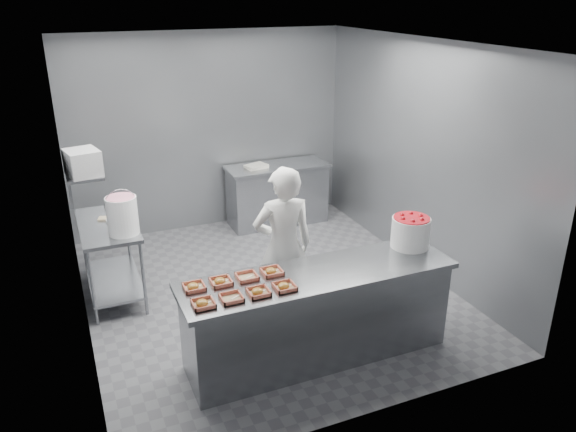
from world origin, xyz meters
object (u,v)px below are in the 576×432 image
(service_counter, at_px, (318,315))
(back_counter, at_px, (277,194))
(tray_4, at_px, (194,287))
(worker, at_px, (283,247))
(prep_table, at_px, (110,249))
(tray_1, at_px, (231,298))
(tray_6, at_px, (247,277))
(tray_7, at_px, (272,271))
(appliance, at_px, (83,163))
(strawberry_tub, at_px, (411,231))
(tray_3, at_px, (284,286))
(tray_5, at_px, (221,281))
(tray_0, at_px, (203,303))
(glaze_bucket, at_px, (122,215))
(tray_2, at_px, (258,292))

(service_counter, height_order, back_counter, same)
(tray_4, distance_m, worker, 1.22)
(prep_table, distance_m, tray_1, 2.26)
(tray_6, bearing_deg, service_counter, -13.09)
(tray_6, bearing_deg, tray_4, -180.00)
(tray_7, bearing_deg, appliance, 132.72)
(strawberry_tub, xyz_separation_m, appliance, (-2.90, 1.53, 0.63))
(tray_6, bearing_deg, tray_3, -51.64)
(worker, height_order, appliance, appliance)
(tray_1, height_order, tray_5, tray_5)
(tray_5, distance_m, worker, 1.02)
(prep_table, relative_size, tray_3, 6.40)
(prep_table, xyz_separation_m, tray_0, (0.52, -2.10, 0.33))
(strawberry_tub, bearing_deg, service_counter, -172.09)
(tray_0, height_order, tray_7, same)
(worker, relative_size, glaze_bucket, 3.46)
(tray_2, distance_m, tray_5, 0.38)
(tray_2, relative_size, tray_3, 1.00)
(tray_7, bearing_deg, service_counter, -20.20)
(tray_5, height_order, glaze_bucket, glaze_bucket)
(tray_7, height_order, appliance, appliance)
(back_counter, xyz_separation_m, strawberry_tub, (0.18, -3.10, 0.61))
(tray_0, bearing_deg, tray_4, 90.00)
(worker, height_order, strawberry_tub, worker)
(service_counter, bearing_deg, glaze_bucket, 133.26)
(tray_1, relative_size, glaze_bucket, 0.38)
(tray_0, height_order, tray_1, tray_0)
(tray_3, distance_m, appliance, 2.44)
(back_counter, height_order, strawberry_tub, strawberry_tub)
(tray_5, relative_size, tray_6, 1.00)
(service_counter, bearing_deg, tray_6, 166.91)
(prep_table, bearing_deg, tray_7, -55.38)
(tray_6, bearing_deg, worker, 44.24)
(tray_2, distance_m, tray_3, 0.24)
(tray_3, distance_m, tray_5, 0.57)
(strawberry_tub, height_order, glaze_bucket, glaze_bucket)
(tray_2, bearing_deg, tray_5, 128.72)
(tray_1, xyz_separation_m, worker, (0.83, 0.87, -0.06))
(strawberry_tub, bearing_deg, tray_5, -179.99)
(tray_1, xyz_separation_m, tray_5, (-0.00, 0.30, 0.00))
(tray_7, relative_size, worker, 0.11)
(tray_3, relative_size, appliance, 0.54)
(back_counter, height_order, tray_5, tray_5)
(tray_0, xyz_separation_m, tray_3, (0.72, 0.00, 0.00))
(service_counter, distance_m, tray_3, 0.64)
(prep_table, bearing_deg, tray_1, -69.96)
(prep_table, xyz_separation_m, tray_1, (0.77, -2.10, 0.33))
(back_counter, relative_size, tray_6, 8.01)
(tray_3, bearing_deg, tray_0, 180.00)
(tray_0, bearing_deg, back_counter, 59.19)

